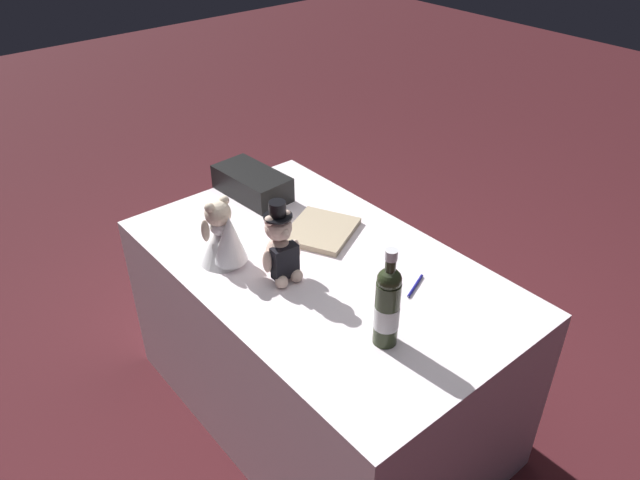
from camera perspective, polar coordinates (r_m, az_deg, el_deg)
ground_plane at (r=2.62m, az=-0.00°, el=-15.35°), size 12.00×12.00×0.00m
reception_table at (r=2.36m, az=-0.00°, el=-9.49°), size 1.44×0.86×0.73m
teddy_bear_groom at (r=2.00m, az=-3.74°, el=-0.80°), size 0.13×0.14×0.29m
teddy_bear_bride at (r=2.10m, az=-9.10°, el=0.33°), size 0.21×0.16×0.25m
champagne_bottle at (r=1.74m, az=6.36°, el=-6.13°), size 0.07×0.07×0.33m
signing_pen at (r=2.04m, az=8.91°, el=-4.37°), size 0.06×0.13×0.01m
gift_case_black at (r=2.54m, az=-6.41°, el=5.33°), size 0.35×0.20×0.10m
guestbook at (r=2.28m, az=0.10°, el=0.91°), size 0.32×0.33×0.02m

